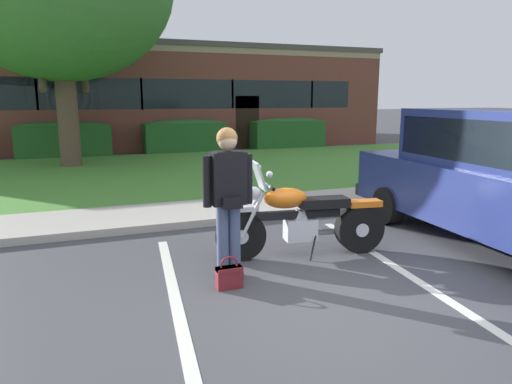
{
  "coord_description": "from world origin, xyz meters",
  "views": [
    {
      "loc": [
        -2.44,
        -4.1,
        2.01
      ],
      "look_at": [
        -0.33,
        1.33,
        0.85
      ],
      "focal_mm": 33.06,
      "sensor_mm": 36.0,
      "label": 1
    }
  ],
  "objects_px": {
    "handbag": "(229,275)",
    "hedge_right": "(288,132)",
    "brick_building": "(127,97)",
    "hedge_center_left": "(64,139)",
    "motorcycle": "(308,219)",
    "rider_person": "(228,193)",
    "parked_suv_adjacent": "(510,178)",
    "hedge_center_right": "(185,135)"
  },
  "relations": [
    {
      "from": "motorcycle",
      "to": "handbag",
      "type": "bearing_deg",
      "value": -152.75
    },
    {
      "from": "rider_person",
      "to": "handbag",
      "type": "relative_size",
      "value": 4.74
    },
    {
      "from": "parked_suv_adjacent",
      "to": "brick_building",
      "type": "xyz_separation_m",
      "value": [
        -3.03,
        18.07,
        1.11
      ]
    },
    {
      "from": "hedge_center_left",
      "to": "hedge_right",
      "type": "xyz_separation_m",
      "value": [
        8.42,
        0.0,
        -0.0
      ]
    },
    {
      "from": "rider_person",
      "to": "parked_suv_adjacent",
      "type": "xyz_separation_m",
      "value": [
        3.93,
        -0.24,
        -0.04
      ]
    },
    {
      "from": "hedge_center_left",
      "to": "brick_building",
      "type": "height_order",
      "value": "brick_building"
    },
    {
      "from": "hedge_center_right",
      "to": "hedge_right",
      "type": "bearing_deg",
      "value": 0.0
    },
    {
      "from": "parked_suv_adjacent",
      "to": "hedge_center_right",
      "type": "height_order",
      "value": "parked_suv_adjacent"
    },
    {
      "from": "hedge_right",
      "to": "brick_building",
      "type": "bearing_deg",
      "value": 137.15
    },
    {
      "from": "parked_suv_adjacent",
      "to": "hedge_right",
      "type": "bearing_deg",
      "value": 78.27
    },
    {
      "from": "hedge_center_right",
      "to": "brick_building",
      "type": "relative_size",
      "value": 0.15
    },
    {
      "from": "rider_person",
      "to": "parked_suv_adjacent",
      "type": "distance_m",
      "value": 3.94
    },
    {
      "from": "rider_person",
      "to": "parked_suv_adjacent",
      "type": "bearing_deg",
      "value": -3.55
    },
    {
      "from": "motorcycle",
      "to": "rider_person",
      "type": "distance_m",
      "value": 1.34
    },
    {
      "from": "handbag",
      "to": "brick_building",
      "type": "distance_m",
      "value": 18.25
    },
    {
      "from": "handbag",
      "to": "hedge_center_left",
      "type": "relative_size",
      "value": 0.12
    },
    {
      "from": "hedge_center_left",
      "to": "brick_building",
      "type": "distance_m",
      "value": 6.11
    },
    {
      "from": "hedge_center_right",
      "to": "hedge_right",
      "type": "distance_m",
      "value": 4.21
    },
    {
      "from": "handbag",
      "to": "hedge_right",
      "type": "bearing_deg",
      "value": 62.53
    },
    {
      "from": "parked_suv_adjacent",
      "to": "hedge_right",
      "type": "relative_size",
      "value": 1.66
    },
    {
      "from": "rider_person",
      "to": "hedge_right",
      "type": "bearing_deg",
      "value": 62.32
    },
    {
      "from": "handbag",
      "to": "parked_suv_adjacent",
      "type": "relative_size",
      "value": 0.07
    },
    {
      "from": "rider_person",
      "to": "motorcycle",
      "type": "bearing_deg",
      "value": 17.33
    },
    {
      "from": "parked_suv_adjacent",
      "to": "hedge_center_right",
      "type": "distance_m",
      "value": 12.9
    },
    {
      "from": "motorcycle",
      "to": "parked_suv_adjacent",
      "type": "bearing_deg",
      "value": -12.64
    },
    {
      "from": "hedge_center_right",
      "to": "hedge_right",
      "type": "xyz_separation_m",
      "value": [
        4.21,
        0.0,
        -0.0
      ]
    },
    {
      "from": "handbag",
      "to": "hedge_center_right",
      "type": "height_order",
      "value": "hedge_center_right"
    },
    {
      "from": "rider_person",
      "to": "hedge_right",
      "type": "xyz_separation_m",
      "value": [
        6.59,
        12.56,
        -0.34
      ]
    },
    {
      "from": "parked_suv_adjacent",
      "to": "brick_building",
      "type": "relative_size",
      "value": 0.24
    },
    {
      "from": "brick_building",
      "to": "rider_person",
      "type": "bearing_deg",
      "value": -92.9
    },
    {
      "from": "rider_person",
      "to": "hedge_center_right",
      "type": "relative_size",
      "value": 0.56
    },
    {
      "from": "hedge_center_left",
      "to": "motorcycle",
      "type": "bearing_deg",
      "value": -76.06
    },
    {
      "from": "parked_suv_adjacent",
      "to": "hedge_center_left",
      "type": "xyz_separation_m",
      "value": [
        -5.76,
        12.8,
        -0.3
      ]
    },
    {
      "from": "brick_building",
      "to": "handbag",
      "type": "bearing_deg",
      "value": -93.14
    },
    {
      "from": "motorcycle",
      "to": "hedge_center_right",
      "type": "height_order",
      "value": "motorcycle"
    },
    {
      "from": "hedge_center_right",
      "to": "motorcycle",
      "type": "bearing_deg",
      "value": -95.56
    },
    {
      "from": "motorcycle",
      "to": "handbag",
      "type": "height_order",
      "value": "motorcycle"
    },
    {
      "from": "rider_person",
      "to": "handbag",
      "type": "height_order",
      "value": "rider_person"
    },
    {
      "from": "brick_building",
      "to": "hedge_center_left",
      "type": "bearing_deg",
      "value": -117.44
    },
    {
      "from": "hedge_center_right",
      "to": "brick_building",
      "type": "distance_m",
      "value": 5.66
    },
    {
      "from": "parked_suv_adjacent",
      "to": "handbag",
      "type": "bearing_deg",
      "value": -179.36
    },
    {
      "from": "hedge_center_left",
      "to": "brick_building",
      "type": "bearing_deg",
      "value": 62.56
    }
  ]
}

